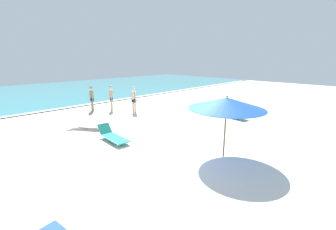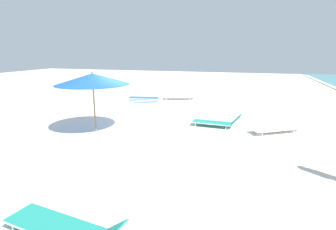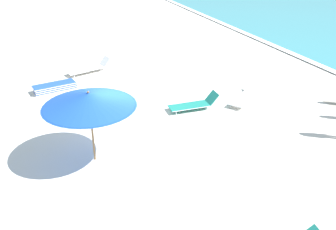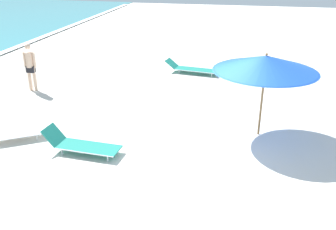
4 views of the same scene
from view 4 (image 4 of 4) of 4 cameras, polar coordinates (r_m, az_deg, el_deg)
The scene contains 5 objects.
ground_plane at distance 10.10m, azimuth 4.79°, elevation -4.94°, with size 60.00×60.00×0.16m.
beach_umbrella at distance 10.20m, azimuth 14.65°, elevation 7.60°, with size 2.78×2.78×2.33m.
sun_lounger_under_umbrella at distance 9.83m, azimuth -13.14°, elevation -4.39°, with size 0.73×2.02×0.60m.
sun_lounger_beside_umbrella at distance 16.07m, azimuth 3.63°, elevation 7.10°, with size 0.91×2.33×0.52m.
beachgoer_strolling_adult at distance 14.59m, azimuth -20.28°, elevation 7.24°, with size 0.27×0.45×1.76m.
Camera 4 is at (-8.84, -1.03, 4.69)m, focal length 40.00 mm.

